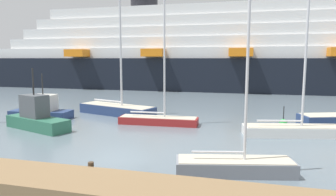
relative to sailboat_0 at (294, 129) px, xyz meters
The scene contains 11 objects.
ground_plane 11.57m from the sailboat_0, 142.38° to the right, with size 600.00×600.00×0.00m, color slate.
dock_pier 14.61m from the sailboat_0, 128.80° to the right, with size 23.89×2.57×0.83m.
sailboat_0 is the anchor object (origin of this frame).
sailboat_1 8.49m from the sailboat_0, 114.09° to the right, with size 5.32×2.48×8.03m.
sailboat_2 14.96m from the sailboat_0, 163.62° to the left, with size 7.67×4.16×10.84m.
sailboat_4 9.62m from the sailboat_0, behind, with size 6.12×1.68×11.24m.
fishing_boat_0 17.75m from the sailboat_0, behind, with size 5.64×3.23×4.36m.
fishing_boat_1 19.74m from the sailboat_0, behind, with size 5.16×2.10×3.80m.
channel_buoy_0 2.81m from the sailboat_0, 96.92° to the left, with size 0.57×0.57×1.52m.
channel_buoy_1 27.66m from the sailboat_0, 162.47° to the left, with size 0.79×0.79×1.81m.
cruise_ship 31.10m from the sailboat_0, 97.75° to the left, with size 91.96×14.64×17.92m.
Camera 1 is at (6.07, -13.94, 5.06)m, focal length 32.71 mm.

